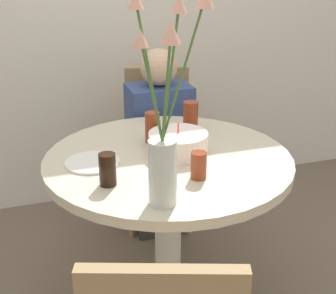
# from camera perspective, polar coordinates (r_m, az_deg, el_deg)

# --- Properties ---
(dining_table) EXTENTS (1.03, 1.03, 0.77)m
(dining_table) POSITION_cam_1_polar(r_m,az_deg,el_deg) (2.00, -0.00, -5.00)
(dining_table) COLOR beige
(dining_table) RESTS_ON ground_plane
(chair_near_front) EXTENTS (0.49, 0.49, 0.93)m
(chair_near_front) POSITION_cam_1_polar(r_m,az_deg,el_deg) (2.81, -1.23, 1.26)
(chair_near_front) COLOR tan
(chair_near_front) RESTS_ON ground_plane
(birthday_cake) EXTENTS (0.25, 0.25, 0.14)m
(birthday_cake) POSITION_cam_1_polar(r_m,az_deg,el_deg) (1.94, 1.25, 0.46)
(birthday_cake) COLOR white
(birthday_cake) RESTS_ON dining_table
(flower_vase) EXTENTS (0.26, 0.15, 0.69)m
(flower_vase) POSITION_cam_1_polar(r_m,az_deg,el_deg) (1.46, -0.43, 1.66)
(flower_vase) COLOR silver
(flower_vase) RESTS_ON dining_table
(side_plate) EXTENTS (0.22, 0.22, 0.01)m
(side_plate) POSITION_cam_1_polar(r_m,az_deg,el_deg) (1.88, -9.21, -1.89)
(side_plate) COLOR white
(side_plate) RESTS_ON dining_table
(drink_glass_0) EXTENTS (0.07, 0.07, 0.14)m
(drink_glass_0) POSITION_cam_1_polar(r_m,az_deg,el_deg) (2.19, 2.77, 3.77)
(drink_glass_0) COLOR maroon
(drink_glass_0) RESTS_ON dining_table
(drink_glass_1) EXTENTS (0.06, 0.06, 0.10)m
(drink_glass_1) POSITION_cam_1_polar(r_m,az_deg,el_deg) (1.73, 3.76, -2.25)
(drink_glass_1) COLOR maroon
(drink_glass_1) RESTS_ON dining_table
(drink_glass_2) EXTENTS (0.07, 0.07, 0.14)m
(drink_glass_2) POSITION_cam_1_polar(r_m,az_deg,el_deg) (2.05, -1.92, 2.40)
(drink_glass_2) COLOR maroon
(drink_glass_2) RESTS_ON dining_table
(drink_glass_3) EXTENTS (0.06, 0.06, 0.12)m
(drink_glass_3) POSITION_cam_1_polar(r_m,az_deg,el_deg) (1.69, -7.38, -2.74)
(drink_glass_3) COLOR black
(drink_glass_3) RESTS_ON dining_table
(person_boy) EXTENTS (0.34, 0.24, 1.09)m
(person_boy) POSITION_cam_1_polar(r_m,az_deg,el_deg) (2.67, -1.05, -0.32)
(person_boy) COLOR #383333
(person_boy) RESTS_ON ground_plane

